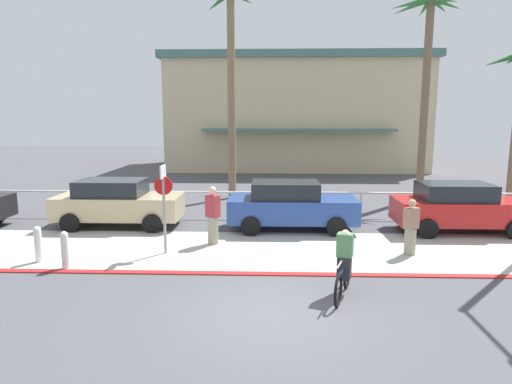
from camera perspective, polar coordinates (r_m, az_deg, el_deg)
ground_plane at (r=18.85m, az=1.81°, el=-2.29°), size 80.00×80.00×0.00m
sidewalk_strip at (r=13.23m, az=1.74°, el=-7.47°), size 44.00×4.00×0.02m
curb_paint at (r=11.33m, az=1.69°, el=-10.43°), size 44.00×0.24×0.03m
building_backdrop at (r=35.23m, az=4.94°, el=10.04°), size 18.94×10.91×8.24m
rail_fence at (r=17.21m, az=1.81°, el=-0.59°), size 25.74×0.08×1.04m
stop_sign_bike_lane at (r=12.81m, az=-11.73°, el=-0.56°), size 0.52×0.56×2.56m
bollard_0 at (r=12.58m, az=-23.27°, el=-6.79°), size 0.20×0.20×1.00m
bollard_1 at (r=13.41m, az=-26.13°, el=-6.00°), size 0.20×0.20×1.00m
palm_tree_0 at (r=21.51m, az=-3.19°, el=18.05°), size 3.14×3.50×9.58m
palm_tree_1 at (r=22.69m, az=20.97°, el=16.60°), size 3.25×3.16×9.28m
car_tan_1 at (r=16.63m, az=-17.32°, el=-1.29°), size 4.40×2.02×1.69m
car_blue_2 at (r=15.45m, az=4.47°, el=-1.69°), size 4.40×2.02×1.69m
car_red_3 at (r=16.58m, az=24.62°, el=-1.77°), size 4.40×2.02×1.69m
cyclist_blue_0 at (r=10.08m, az=11.20°, el=-9.11°), size 0.65×1.74×1.50m
pedestrian_0 at (r=13.70m, az=-5.55°, el=-3.28°), size 0.48×0.44×1.81m
pedestrian_1 at (r=13.36m, az=19.20°, el=-4.58°), size 0.48×0.45×1.62m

